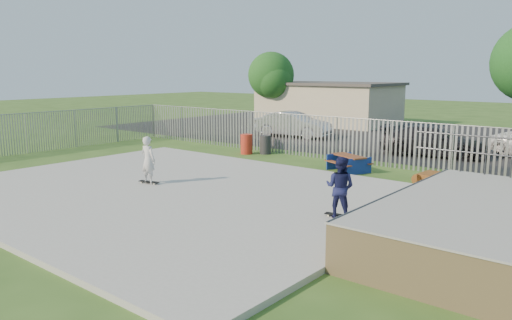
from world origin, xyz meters
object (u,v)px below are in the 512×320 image
Objects in this scene: trash_bin_red at (247,144)px; tree_left at (271,75)px; trash_bin_grey at (265,145)px; car_dark at (433,141)px; skater_navy at (340,187)px; picnic_table at (349,163)px; skater_white at (148,160)px; funbox at (452,182)px; car_silver at (293,124)px.

trash_bin_red is 0.18× the size of tree_left.
car_dark is at bearing 34.29° from trash_bin_grey.
picnic_table is at bearing -71.11° from skater_navy.
picnic_table is at bearing -42.89° from tree_left.
skater_white is at bearing -3.21° from skater_navy.
skater_white is at bearing -63.12° from tree_left.
trash_bin_grey is (-9.60, 1.54, 0.25)m from funbox.
skater_white is (3.92, -14.34, 0.19)m from car_silver.
car_dark is at bearing 118.99° from funbox.
car_dark is 2.94× the size of skater_navy.
skater_white is at bearing -137.31° from funbox.
funbox is at bearing -165.45° from car_dark.
skater_white reaches higher than trash_bin_grey.
trash_bin_red is 6.88m from car_silver.
trash_bin_red is 11.74m from skater_navy.
picnic_table is at bearing -6.48° from trash_bin_red.
car_silver is at bearing 161.91° from picnic_table.
picnic_table is at bearing -140.98° from car_silver.
skater_navy is (-0.98, -6.13, 0.78)m from funbox.
skater_navy is at bearing -149.06° from car_silver.
car_silver is (-2.58, 6.03, 0.34)m from trash_bin_grey.
tree_left is at bearing -56.43° from skater_navy.
trash_bin_grey is 8.08m from car_dark.
trash_bin_red is at bearing 178.07° from funbox.
funbox is 2.34× the size of trash_bin_grey.
funbox is 1.29× the size of skater_navy.
skater_navy is at bearing -178.66° from skater_white.
picnic_table is 0.36× the size of tree_left.
skater_navy reaches higher than trash_bin_grey.
car_dark is at bearing 101.80° from picnic_table.
tree_left is at bearing 123.15° from trash_bin_red.
car_dark is at bearing -107.39° from car_silver.
funbox is at bearing -5.28° from trash_bin_red.
picnic_table is at bearing 179.80° from funbox.
picnic_table is at bearing 156.14° from car_dark.
car_silver is at bearing -58.93° from skater_navy.
funbox is 23.25m from tree_left.
trash_bin_red is at bearing -161.91° from picnic_table.
car_silver is 2.83× the size of skater_white.
tree_left is at bearing -66.76° from skater_white.
trash_bin_red reaches higher than picnic_table.
tree_left is (-18.56, 13.56, 3.52)m from funbox.
trash_bin_red is 8.01m from skater_white.
car_silver is 0.96× the size of car_dark.
skater_white is (-4.01, -7.03, 0.64)m from picnic_table.
trash_bin_grey is at bearing 174.21° from funbox.
trash_bin_grey is 11.56m from skater_navy.
funbox is 9.73m from trash_bin_grey.
car_dark is (7.40, 5.14, 0.25)m from trash_bin_red.
tree_left is 3.31× the size of skater_white.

